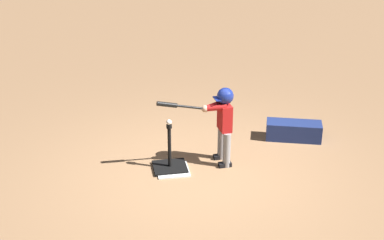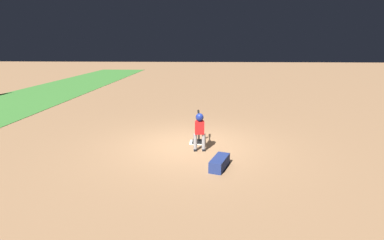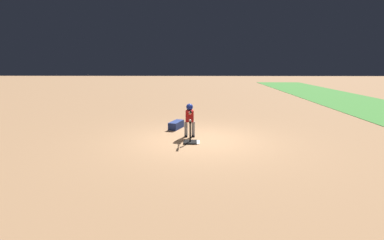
# 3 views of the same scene
# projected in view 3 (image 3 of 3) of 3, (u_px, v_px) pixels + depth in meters

# --- Properties ---
(ground_plane) EXTENTS (90.00, 90.00, 0.00)m
(ground_plane) POSITION_uv_depth(u_px,v_px,m) (199.00, 140.00, 9.69)
(ground_plane) COLOR #99704C
(home_plate) EXTENTS (0.45, 0.45, 0.02)m
(home_plate) POSITION_uv_depth(u_px,v_px,m) (192.00, 142.00, 9.40)
(home_plate) COLOR white
(home_plate) RESTS_ON ground_plane
(batting_tee) EXTENTS (0.46, 0.42, 0.67)m
(batting_tee) POSITION_uv_depth(u_px,v_px,m) (190.00, 140.00, 9.36)
(batting_tee) COLOR black
(batting_tee) RESTS_ON ground_plane
(batter_child) EXTENTS (1.06, 0.36, 1.13)m
(batter_child) POSITION_uv_depth(u_px,v_px,m) (190.00, 116.00, 9.97)
(batter_child) COLOR gray
(batter_child) RESTS_ON ground_plane
(baseball) EXTENTS (0.07, 0.07, 0.07)m
(baseball) POSITION_uv_depth(u_px,v_px,m) (190.00, 121.00, 9.24)
(baseball) COLOR white
(baseball) RESTS_ON batting_tee
(equipment_bag) EXTENTS (0.90, 0.57, 0.28)m
(equipment_bag) POSITION_uv_depth(u_px,v_px,m) (176.00, 125.00, 11.35)
(equipment_bag) COLOR navy
(equipment_bag) RESTS_ON ground_plane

